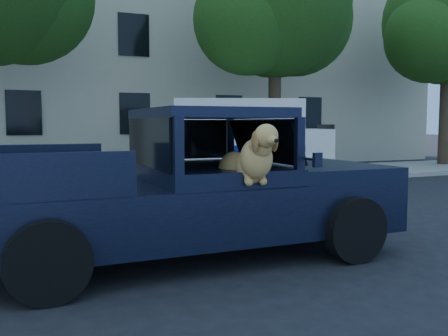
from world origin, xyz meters
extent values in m
plane|color=black|center=(0.00, 0.00, 0.00)|extent=(120.00, 120.00, 0.00)
cube|color=gray|center=(0.00, 9.20, 0.07)|extent=(60.00, 4.00, 0.15)
cylinder|color=#332619|center=(5.00, 9.60, 2.20)|extent=(0.44, 0.44, 4.40)
sphere|color=#1B390E|center=(5.00, 9.60, 6.00)|extent=(5.20, 5.20, 5.20)
sphere|color=#1B390E|center=(3.80, 9.30, 5.20)|extent=(3.60, 3.60, 3.60)
sphere|color=#1B390E|center=(6.00, 9.90, 5.50)|extent=(4.00, 4.00, 4.00)
cylinder|color=#332619|center=(13.00, 9.60, 2.20)|extent=(0.44, 0.44, 4.40)
sphere|color=#1B390E|center=(13.00, 9.60, 6.00)|extent=(5.20, 5.20, 5.20)
sphere|color=#1B390E|center=(11.80, 9.30, 5.20)|extent=(3.60, 3.60, 3.60)
cube|color=#B9B199|center=(3.00, 16.50, 4.50)|extent=(26.00, 6.00, 9.00)
cube|color=black|center=(-1.32, 0.64, 0.69)|extent=(5.68, 2.21, 0.72)
cube|color=black|center=(0.70, 0.65, 1.13)|extent=(1.65, 2.19, 0.17)
cube|color=black|center=(-1.05, 0.65, 1.96)|extent=(1.70, 2.10, 0.13)
cube|color=black|center=(-0.17, 0.65, 1.58)|extent=(0.29, 1.88, 0.62)
cube|color=black|center=(-0.83, 0.16, 0.89)|extent=(0.60, 0.60, 0.41)
cube|color=black|center=(-0.17, -0.71, 1.40)|extent=(0.11, 0.06, 0.17)
cube|color=silver|center=(3.29, 7.97, 0.61)|extent=(5.07, 3.54, 0.55)
cube|color=silver|center=(2.87, 8.12, 1.71)|extent=(4.24, 3.24, 1.66)
cube|color=silver|center=(5.01, 7.36, 1.27)|extent=(1.62, 2.26, 0.77)
cube|color=#0B1554|center=(2.52, 7.12, 1.10)|extent=(3.54, 1.29, 0.20)
cube|color=#9E0F0F|center=(2.52, 7.12, 0.93)|extent=(3.54, 1.29, 0.08)
camera|label=1|loc=(-3.55, -5.71, 1.84)|focal=40.00mm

